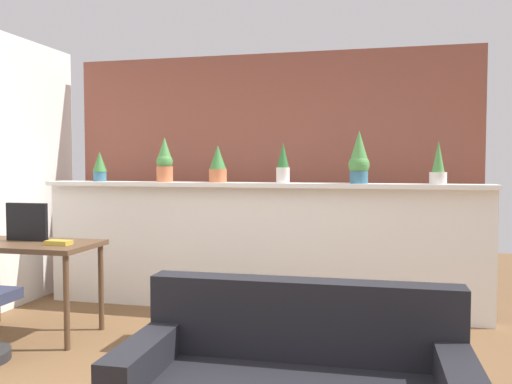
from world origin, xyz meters
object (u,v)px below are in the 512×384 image
object	(u,v)px
potted_plant_5	(438,166)
book_on_desk	(59,243)
desk	(28,253)
potted_plant_2	(218,164)
potted_plant_1	(165,161)
potted_plant_0	(100,166)
potted_plant_3	(283,164)
side_cube_shelf	(188,312)
potted_plant_4	(359,159)
tv_monitor	(27,222)

from	to	relation	value
potted_plant_5	book_on_desk	world-z (taller)	potted_plant_5
potted_plant_5	desk	distance (m)	3.46
potted_plant_2	potted_plant_1	bearing A→B (deg)	179.07
potted_plant_0	potted_plant_2	world-z (taller)	potted_plant_2
potted_plant_0	potted_plant_5	size ratio (longest dim) A/B	0.79
potted_plant_1	potted_plant_5	bearing A→B (deg)	-0.65
potted_plant_3	potted_plant_5	distance (m)	1.34
book_on_desk	side_cube_shelf	bearing A→B (deg)	7.27
potted_plant_0	potted_plant_5	xyz separation A→B (m)	(3.19, -0.03, 0.01)
potted_plant_1	potted_plant_5	distance (m)	2.50
side_cube_shelf	book_on_desk	size ratio (longest dim) A/B	2.63
potted_plant_2	potted_plant_4	distance (m)	1.30
side_cube_shelf	potted_plant_1	bearing A→B (deg)	121.07
potted_plant_3	book_on_desk	world-z (taller)	potted_plant_3
potted_plant_3	potted_plant_5	size ratio (longest dim) A/B	0.99
potted_plant_1	potted_plant_3	distance (m)	1.16
potted_plant_0	potted_plant_4	size ratio (longest dim) A/B	0.63
potted_plant_3	potted_plant_5	xyz separation A→B (m)	(1.34, 0.02, -0.01)
potted_plant_0	potted_plant_1	xyz separation A→B (m)	(0.69, -0.00, 0.05)
potted_plant_0	potted_plant_4	xyz separation A→B (m)	(2.53, -0.03, 0.06)
potted_plant_5	desk	bearing A→B (deg)	-161.94
potted_plant_3	potted_plant_4	size ratio (longest dim) A/B	0.79
potted_plant_5	potted_plant_0	bearing A→B (deg)	179.47
desk	side_cube_shelf	distance (m)	1.40
potted_plant_3	desk	distance (m)	2.27
potted_plant_4	potted_plant_0	bearing A→B (deg)	179.32
potted_plant_2	book_on_desk	bearing A→B (deg)	-129.72
potted_plant_2	potted_plant_3	size ratio (longest dim) A/B	0.95
potted_plant_1	potted_plant_2	bearing A→B (deg)	-0.93
potted_plant_0	desk	distance (m)	1.28
potted_plant_0	side_cube_shelf	distance (m)	1.99
book_on_desk	potted_plant_2	bearing A→B (deg)	50.28
potted_plant_4	potted_plant_1	bearing A→B (deg)	179.10
potted_plant_1	desk	distance (m)	1.50
desk	side_cube_shelf	world-z (taller)	desk
potted_plant_0	potted_plant_4	bearing A→B (deg)	-0.68
potted_plant_2	potted_plant_3	xyz separation A→B (m)	(0.63, -0.04, 0.00)
potted_plant_3	potted_plant_4	bearing A→B (deg)	1.39
side_cube_shelf	desk	bearing A→B (deg)	-177.13
potted_plant_0	tv_monitor	world-z (taller)	potted_plant_0
potted_plant_1	potted_plant_4	xyz separation A→B (m)	(1.84, -0.03, 0.02)
potted_plant_1	desk	bearing A→B (deg)	-123.86
potted_plant_5	tv_monitor	bearing A→B (deg)	-163.54
side_cube_shelf	potted_plant_5	bearing A→B (deg)	27.51
potted_plant_0	potted_plant_5	distance (m)	3.19
book_on_desk	potted_plant_5	bearing A→B (deg)	20.98
tv_monitor	desk	bearing A→B (deg)	-51.81
tv_monitor	potted_plant_4	bearing A→B (deg)	20.30
potted_plant_0	book_on_desk	bearing A→B (deg)	-76.07
potted_plant_4	desk	bearing A→B (deg)	-157.70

